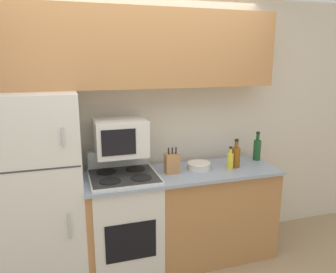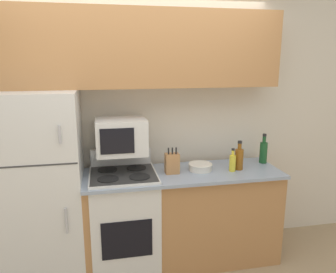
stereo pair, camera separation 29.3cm
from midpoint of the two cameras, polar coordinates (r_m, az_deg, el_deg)
wall_back at (r=3.27m, az=-8.04°, el=1.25°), size 8.00×0.05×2.55m
lower_cabinets at (r=3.27m, az=-0.20°, el=-13.71°), size 1.83×0.61×0.93m
refrigerator at (r=3.05m, az=-24.09°, el=-9.07°), size 0.70×0.65×1.70m
upper_cabinets at (r=3.01m, az=-7.88°, el=14.88°), size 2.53×0.34×0.68m
stove at (r=3.15m, az=-10.26°, el=-14.53°), size 0.60×0.59×1.11m
microwave at (r=2.96m, az=-11.09°, el=-0.16°), size 0.45×0.37×0.32m
knife_block at (r=3.01m, az=-2.10°, el=-4.70°), size 0.13×0.10×0.24m
bowl at (r=3.13m, az=2.73°, el=-5.12°), size 0.23×0.23×0.07m
bottle_wine_green at (r=3.48m, az=12.96°, el=-2.15°), size 0.08×0.08×0.30m
bottle_whiskey at (r=3.21m, az=9.21°, el=-3.44°), size 0.08×0.08×0.28m
bottle_cooking_spray at (r=3.15m, az=8.19°, el=-4.17°), size 0.06×0.06×0.22m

